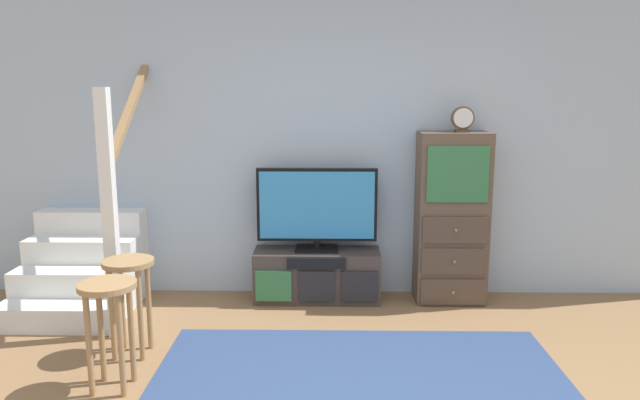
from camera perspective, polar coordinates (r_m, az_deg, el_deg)
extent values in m
cube|color=#A8BCD1|center=(5.16, 3.11, 5.76)|extent=(6.40, 0.12, 2.70)
cube|color=navy|center=(3.73, 3.99, -17.90)|extent=(2.60, 1.80, 0.01)
cube|color=#423833|center=(5.12, -0.30, -7.22)|extent=(1.07, 0.36, 0.43)
cube|color=#337042|center=(4.97, -4.49, -8.23)|extent=(0.30, 0.02, 0.26)
cube|color=#232328|center=(4.95, -0.34, -8.28)|extent=(0.30, 0.02, 0.26)
cube|color=#232328|center=(4.96, 3.82, -8.28)|extent=(0.30, 0.02, 0.26)
cube|color=black|center=(4.89, -0.35, -6.11)|extent=(0.48, 0.02, 0.09)
cube|color=black|center=(5.08, -0.29, -4.69)|extent=(0.36, 0.22, 0.02)
cylinder|color=black|center=(5.07, -0.29, -4.24)|extent=(0.05, 0.05, 0.06)
cube|color=black|center=(4.99, -0.30, -0.46)|extent=(1.01, 0.05, 0.62)
cube|color=#338CCC|center=(4.96, -0.30, -0.52)|extent=(0.96, 0.01, 0.57)
cube|color=brown|center=(5.11, 12.50, -1.69)|extent=(0.58, 0.34, 1.44)
cube|color=#4E3C2F|center=(5.09, 12.64, -8.60)|extent=(0.53, 0.02, 0.22)
sphere|color=olive|center=(5.08, 12.68, -8.67)|extent=(0.03, 0.03, 0.03)
cube|color=#4E3C2F|center=(5.01, 12.76, -5.75)|extent=(0.53, 0.02, 0.22)
sphere|color=olive|center=(5.00, 12.80, -5.81)|extent=(0.03, 0.03, 0.03)
cube|color=#4E3C2F|center=(4.95, 12.89, -2.82)|extent=(0.53, 0.02, 0.22)
sphere|color=olive|center=(4.93, 12.93, -2.86)|extent=(0.03, 0.03, 0.03)
cube|color=#337042|center=(4.86, 13.11, 2.42)|extent=(0.49, 0.02, 0.45)
cube|color=#4C3823|center=(4.99, 13.49, 6.49)|extent=(0.11, 0.08, 0.02)
cylinder|color=brown|center=(4.99, 13.54, 7.69)|extent=(0.19, 0.04, 0.19)
cylinder|color=silver|center=(4.96, 13.61, 7.67)|extent=(0.16, 0.01, 0.16)
cube|color=white|center=(4.98, -23.92, -10.19)|extent=(0.90, 0.26, 0.19)
cube|color=white|center=(5.17, -22.80, -8.23)|extent=(0.90, 0.26, 0.38)
cube|color=white|center=(5.37, -21.77, -6.40)|extent=(0.90, 0.26, 0.57)
cube|color=white|center=(5.57, -20.81, -4.70)|extent=(0.90, 0.26, 0.76)
cube|color=white|center=(5.79, -19.94, -3.12)|extent=(0.90, 0.26, 0.95)
cube|color=white|center=(4.45, -19.55, -1.49)|extent=(0.09, 0.09, 1.80)
cube|color=#9E7547|center=(4.98, -17.51, 9.14)|extent=(0.06, 1.33, 0.99)
cylinder|color=#A37A4C|center=(3.80, -21.30, -12.89)|extent=(0.04, 0.04, 0.64)
cylinder|color=#A37A4C|center=(3.74, -18.58, -13.13)|extent=(0.04, 0.04, 0.64)
cylinder|color=#A37A4C|center=(3.96, -20.27, -11.85)|extent=(0.04, 0.04, 0.64)
cylinder|color=#A37A4C|center=(3.90, -17.65, -12.05)|extent=(0.04, 0.04, 0.64)
cylinder|color=#A37A4C|center=(3.73, -19.77, -7.73)|extent=(0.34, 0.34, 0.03)
cylinder|color=#A37A4C|center=(4.22, -19.33, -10.39)|extent=(0.04, 0.04, 0.63)
cylinder|color=#A37A4C|center=(4.16, -16.87, -10.55)|extent=(0.04, 0.04, 0.63)
cylinder|color=#A37A4C|center=(4.39, -18.48, -9.54)|extent=(0.04, 0.04, 0.63)
cylinder|color=#A37A4C|center=(4.33, -16.12, -9.68)|extent=(0.04, 0.04, 0.63)
cylinder|color=#A37A4C|center=(4.17, -17.96, -5.73)|extent=(0.34, 0.34, 0.03)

